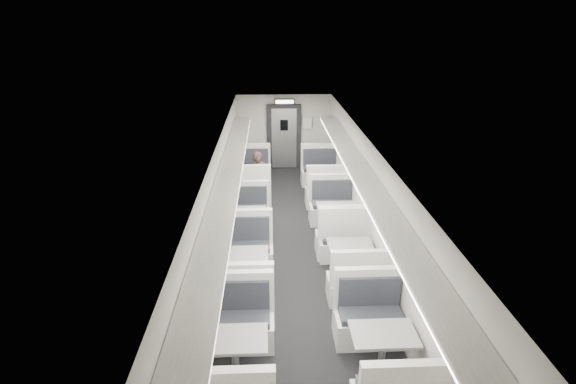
{
  "coord_description": "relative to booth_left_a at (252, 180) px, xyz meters",
  "views": [
    {
      "loc": [
        -0.5,
        -8.22,
        4.73
      ],
      "look_at": [
        -0.1,
        0.86,
        1.14
      ],
      "focal_mm": 28.0,
      "sensor_mm": 36.0,
      "label": 1
    }
  ],
  "objects": [
    {
      "name": "room",
      "position": [
        1.0,
        -3.69,
        0.81
      ],
      "size": [
        3.24,
        12.24,
        2.64
      ],
      "color": "black",
      "rests_on": "ground"
    },
    {
      "name": "vestibule_door",
      "position": [
        1.0,
        2.24,
        0.65
      ],
      "size": [
        1.1,
        0.13,
        2.1
      ],
      "color": "black",
      "rests_on": "room"
    },
    {
      "name": "window_c",
      "position": [
        -0.49,
        -4.69,
        0.96
      ],
      "size": [
        0.02,
        1.18,
        0.84
      ],
      "primitive_type": "cube",
      "color": "black",
      "rests_on": "room"
    },
    {
      "name": "booth_left_a",
      "position": [
        0.0,
        0.0,
        0.0
      ],
      "size": [
        1.08,
        2.19,
        1.17
      ],
      "color": "white",
      "rests_on": "room"
    },
    {
      "name": "luggage_rack_left",
      "position": [
        -0.24,
        -3.99,
        1.52
      ],
      "size": [
        0.46,
        10.4,
        0.09
      ],
      "color": "white",
      "rests_on": "room"
    },
    {
      "name": "passenger",
      "position": [
        0.22,
        -0.76,
        0.33
      ],
      "size": [
        0.6,
        0.49,
        1.44
      ],
      "primitive_type": "imported",
      "rotation": [
        0.0,
        0.0,
        0.31
      ],
      "color": "black",
      "rests_on": "room"
    },
    {
      "name": "window_d",
      "position": [
        -0.49,
        -6.89,
        0.96
      ],
      "size": [
        0.02,
        1.18,
        0.84
      ],
      "primitive_type": "cube",
      "color": "black",
      "rests_on": "room"
    },
    {
      "name": "booth_left_c",
      "position": [
        0.0,
        -4.87,
        0.0
      ],
      "size": [
        1.09,
        2.22,
        1.19
      ],
      "color": "white",
      "rests_on": "room"
    },
    {
      "name": "booth_right_c",
      "position": [
        2.0,
        -4.48,
        -0.03
      ],
      "size": [
        1.01,
        2.05,
        1.1
      ],
      "color": "white",
      "rests_on": "room"
    },
    {
      "name": "booth_right_b",
      "position": [
        2.0,
        -2.8,
        0.0
      ],
      "size": [
        1.08,
        2.19,
        1.17
      ],
      "color": "white",
      "rests_on": "room"
    },
    {
      "name": "luggage_rack_right",
      "position": [
        2.24,
        -3.99,
        1.52
      ],
      "size": [
        0.46,
        10.4,
        0.09
      ],
      "color": "white",
      "rests_on": "room"
    },
    {
      "name": "wall_notice",
      "position": [
        1.75,
        2.23,
        1.11
      ],
      "size": [
        0.32,
        0.02,
        0.4
      ],
      "primitive_type": "cube",
      "color": "silver",
      "rests_on": "room"
    },
    {
      "name": "booth_right_a",
      "position": [
        2.0,
        -0.16,
        0.01
      ],
      "size": [
        1.1,
        2.23,
        1.19
      ],
      "color": "white",
      "rests_on": "room"
    },
    {
      "name": "booth_right_d",
      "position": [
        2.0,
        -7.07,
        -0.01
      ],
      "size": [
        1.07,
        2.16,
        1.16
      ],
      "color": "white",
      "rests_on": "room"
    },
    {
      "name": "window_b",
      "position": [
        -0.49,
        -2.49,
        0.96
      ],
      "size": [
        0.02,
        1.18,
        0.84
      ],
      "primitive_type": "cube",
      "color": "black",
      "rests_on": "room"
    },
    {
      "name": "booth_left_b",
      "position": [
        0.0,
        -2.78,
        -0.04
      ],
      "size": [
        0.98,
        1.98,
        1.06
      ],
      "color": "white",
      "rests_on": "room"
    },
    {
      "name": "booth_left_d",
      "position": [
        0.0,
        -7.08,
        -0.01
      ],
      "size": [
        1.06,
        2.16,
        1.15
      ],
      "color": "white",
      "rests_on": "room"
    },
    {
      "name": "window_a",
      "position": [
        -0.49,
        -0.29,
        0.96
      ],
      "size": [
        0.02,
        1.18,
        0.84
      ],
      "primitive_type": "cube",
      "color": "black",
      "rests_on": "room"
    },
    {
      "name": "exit_sign",
      "position": [
        1.0,
        1.76,
        1.89
      ],
      "size": [
        0.62,
        0.12,
        0.16
      ],
      "color": "black",
      "rests_on": "room"
    }
  ]
}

